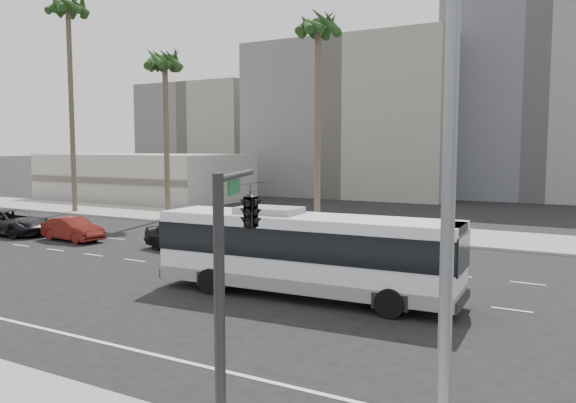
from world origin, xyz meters
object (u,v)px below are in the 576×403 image
Objects in this scene: streetlight_corner at (457,155)px; palm_far at (68,11)px; car_c at (12,222)px; car_a at (186,235)px; city_bus at (304,251)px; car_b at (73,229)px; traffic_signal at (248,212)px; palm_near at (318,30)px; palm_mid at (165,65)px.

streetlight_corner is 47.59m from palm_far.
palm_far is at bearing 29.06° from car_c.
car_a is at bearing 139.34° from streetlight_corner.
car_c is (-24.03, 4.38, -0.96)m from city_bus.
traffic_signal reaches higher than car_b.
traffic_signal is (-4.16, 0.22, -1.16)m from streetlight_corner.
car_b is 0.45× the size of streetlight_corner.
palm_near is (-7.90, 16.97, 12.02)m from city_bus.
palm_mid is (-28.56, 25.48, 6.61)m from streetlight_corner.
streetlight_corner is at bearing -53.99° from city_bus.
car_a is (-10.38, 5.52, -0.93)m from city_bus.
streetlight_corner is 0.65× the size of palm_near.
palm_near is at bearing -36.21° from car_b.
palm_mid is at bearing -19.68° from car_c.
car_c is 31.24m from traffic_signal.
car_b is 0.23× the size of palm_far.
palm_far is (-6.87, 10.85, 16.53)m from car_c.
city_bus reaches higher than car_c.
palm_near reaches higher than car_a.
palm_far is (-12.37, 10.58, 16.62)m from car_b.
streetlight_corner is at bearing -41.74° from palm_mid.
city_bus is 37.80m from palm_far.
traffic_signal is at bearing -133.80° from car_a.
car_c is at bearing 155.34° from streetlight_corner.
palm_mid is (-2.14, 11.11, 11.47)m from car_b.
city_bus is 2.25× the size of traffic_signal.
city_bus is at bearing -99.51° from car_b.
city_bus is at bearing -37.31° from palm_mid.
palm_mid reaches higher than streetlight_corner.
car_b is (-18.53, 4.65, -1.05)m from city_bus.
car_c is 35.21m from streetlight_corner.
car_a is at bearing -25.34° from palm_far.
palm_near is (16.13, 12.60, 12.98)m from car_c.
city_bus is at bearing -114.97° from car_a.
traffic_signal is at bearing -46.00° from palm_mid.
palm_mid is at bearing 15.48° from car_b.
car_c is 20.93m from palm_far.
traffic_signal is (3.72, -9.50, 2.65)m from city_bus.
car_c is at bearing -142.01° from palm_near.
car_a reaches higher than car_c.
city_bus reaches higher than car_b.
car_b is 0.33× the size of palm_mid.
streetlight_corner is 4.33m from traffic_signal.
car_c is 0.31× the size of palm_far.
palm_far reaches higher than palm_near.
palm_far reaches higher than city_bus.
car_a is 17.46m from palm_near.
city_bus is 24.45m from car_c.
palm_far reaches higher than car_a.
car_b is 0.83× the size of traffic_signal.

